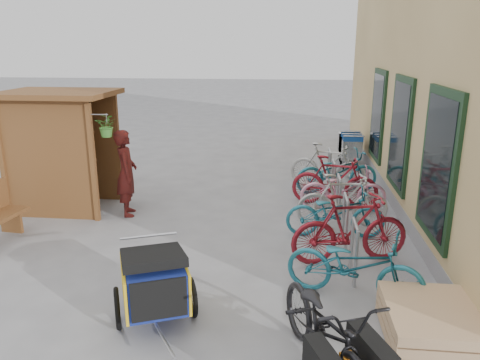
# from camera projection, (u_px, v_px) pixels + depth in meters

# --- Properties ---
(ground) EXTENTS (80.00, 80.00, 0.00)m
(ground) POSITION_uv_depth(u_px,v_px,m) (196.00, 270.00, 7.03)
(ground) COLOR #97979A
(kiosk) EXTENTS (2.49, 1.65, 2.40)m
(kiosk) POSITION_uv_depth(u_px,v_px,m) (57.00, 134.00, 9.29)
(kiosk) COLOR brown
(kiosk) RESTS_ON ground
(bike_rack) EXTENTS (0.05, 5.35, 0.86)m
(bike_rack) POSITION_uv_depth(u_px,v_px,m) (339.00, 194.00, 8.93)
(bike_rack) COLOR #A5A8AD
(bike_rack) RESTS_ON ground
(pallet_stack) EXTENTS (1.00, 1.20, 0.40)m
(pallet_stack) POSITION_uv_depth(u_px,v_px,m) (430.00, 324.00, 5.32)
(pallet_stack) COLOR tan
(pallet_stack) RESTS_ON ground
(shopping_carts) EXTENTS (0.54, 1.50, 0.98)m
(shopping_carts) POSITION_uv_depth(u_px,v_px,m) (349.00, 145.00, 13.04)
(shopping_carts) COLOR silver
(shopping_carts) RESTS_ON ground
(child_trailer) EXTENTS (1.09, 1.65, 0.97)m
(child_trailer) POSITION_uv_depth(u_px,v_px,m) (154.00, 281.00, 5.62)
(child_trailer) COLOR navy
(child_trailer) RESTS_ON ground
(cargo_bike) EXTENTS (1.37, 2.09, 1.04)m
(cargo_bike) POSITION_uv_depth(u_px,v_px,m) (327.00, 332.00, 4.66)
(cargo_bike) COLOR black
(cargo_bike) RESTS_ON ground
(person_kiosk) EXTENTS (0.57, 0.71, 1.71)m
(person_kiosk) POSITION_uv_depth(u_px,v_px,m) (126.00, 173.00, 9.12)
(person_kiosk) COLOR maroon
(person_kiosk) RESTS_ON ground
(bike_0) EXTENTS (1.93, 1.17, 0.96)m
(bike_0) POSITION_uv_depth(u_px,v_px,m) (354.00, 266.00, 6.13)
(bike_0) COLOR #206C80
(bike_0) RESTS_ON ground
(bike_1) EXTENTS (1.93, 0.99, 1.12)m
(bike_1) POSITION_uv_depth(u_px,v_px,m) (350.00, 229.00, 7.14)
(bike_1) COLOR maroon
(bike_1) RESTS_ON ground
(bike_2) EXTENTS (1.72, 0.63, 0.90)m
(bike_2) POSITION_uv_depth(u_px,v_px,m) (335.00, 213.00, 8.14)
(bike_2) COLOR #206C80
(bike_2) RESTS_ON ground
(bike_3) EXTENTS (1.73, 0.63, 1.02)m
(bike_3) POSITION_uv_depth(u_px,v_px,m) (342.00, 201.00, 8.59)
(bike_3) COLOR #B3B2AE
(bike_3) RESTS_ON ground
(bike_4) EXTENTS (1.74, 0.65, 0.91)m
(bike_4) POSITION_uv_depth(u_px,v_px,m) (343.00, 189.00, 9.46)
(bike_4) COLOR pink
(bike_4) RESTS_ON ground
(bike_5) EXTENTS (1.84, 0.82, 1.07)m
(bike_5) POSITION_uv_depth(u_px,v_px,m) (335.00, 181.00, 9.70)
(bike_5) COLOR maroon
(bike_5) RESTS_ON ground
(bike_6) EXTENTS (1.99, 1.09, 0.99)m
(bike_6) POSITION_uv_depth(u_px,v_px,m) (337.00, 172.00, 10.57)
(bike_6) COLOR #206C80
(bike_6) RESTS_ON ground
(bike_7) EXTENTS (1.85, 1.00, 1.07)m
(bike_7) POSITION_uv_depth(u_px,v_px,m) (327.00, 166.00, 10.92)
(bike_7) COLOR #B3B2AE
(bike_7) RESTS_ON ground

